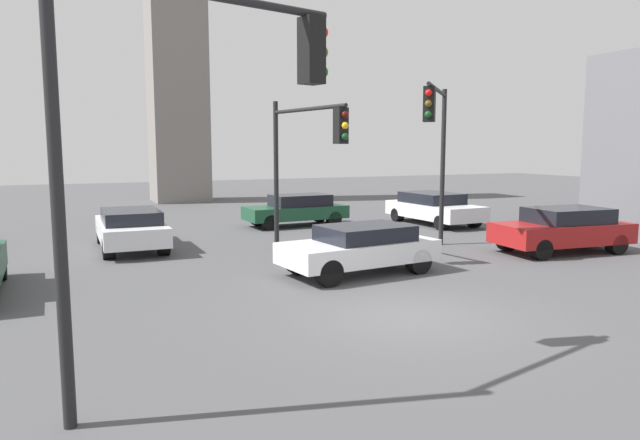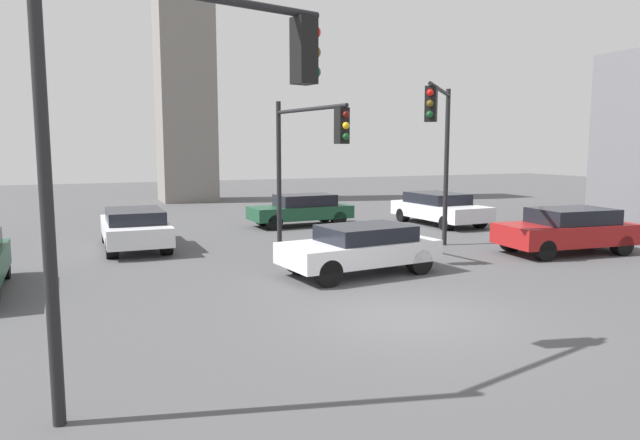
{
  "view_description": "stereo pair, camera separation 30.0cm",
  "coord_description": "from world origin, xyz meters",
  "px_view_note": "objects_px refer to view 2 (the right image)",
  "views": [
    {
      "loc": [
        -6.39,
        -9.7,
        3.45
      ],
      "look_at": [
        -0.27,
        3.8,
        1.56
      ],
      "focal_mm": 32.35,
      "sensor_mm": 36.0,
      "label": 1
    },
    {
      "loc": [
        -6.11,
        -9.82,
        3.45
      ],
      "look_at": [
        -0.27,
        3.8,
        1.56
      ],
      "focal_mm": 32.35,
      "sensor_mm": 36.0,
      "label": 2
    }
  ],
  "objects_px": {
    "car_4": "(361,248)",
    "car_6": "(302,209)",
    "traffic_light_2": "(185,98)",
    "car_2": "(567,230)",
    "car_5": "(135,227)",
    "traffic_light_1": "(440,132)",
    "traffic_light_0": "(308,145)",
    "car_3": "(439,208)"
  },
  "relations": [
    {
      "from": "traffic_light_1",
      "to": "car_5",
      "type": "xyz_separation_m",
      "value": [
        -8.89,
        4.88,
        -3.17
      ]
    },
    {
      "from": "car_3",
      "to": "car_2",
      "type": "bearing_deg",
      "value": -4.59
    },
    {
      "from": "traffic_light_1",
      "to": "car_6",
      "type": "bearing_deg",
      "value": -125.86
    },
    {
      "from": "car_5",
      "to": "car_6",
      "type": "distance_m",
      "value": 7.93
    },
    {
      "from": "car_2",
      "to": "car_4",
      "type": "relative_size",
      "value": 1.03
    },
    {
      "from": "traffic_light_1",
      "to": "traffic_light_2",
      "type": "bearing_deg",
      "value": -8.41
    },
    {
      "from": "traffic_light_1",
      "to": "traffic_light_2",
      "type": "height_order",
      "value": "traffic_light_2"
    },
    {
      "from": "car_4",
      "to": "car_6",
      "type": "distance_m",
      "value": 9.83
    },
    {
      "from": "car_5",
      "to": "car_6",
      "type": "relative_size",
      "value": 1.06
    },
    {
      "from": "traffic_light_2",
      "to": "car_2",
      "type": "xyz_separation_m",
      "value": [
        13.25,
        5.87,
        -3.33
      ]
    },
    {
      "from": "car_2",
      "to": "car_6",
      "type": "xyz_separation_m",
      "value": [
        -5.54,
        9.52,
        -0.04
      ]
    },
    {
      "from": "car_4",
      "to": "car_6",
      "type": "xyz_separation_m",
      "value": [
        2.04,
        9.62,
        0.01
      ]
    },
    {
      "from": "traffic_light_0",
      "to": "car_6",
      "type": "distance_m",
      "value": 7.82
    },
    {
      "from": "car_3",
      "to": "car_4",
      "type": "distance_m",
      "value": 10.95
    },
    {
      "from": "car_3",
      "to": "car_6",
      "type": "xyz_separation_m",
      "value": [
        -5.81,
        1.99,
        -0.01
      ]
    },
    {
      "from": "car_2",
      "to": "car_5",
      "type": "relative_size",
      "value": 0.95
    },
    {
      "from": "car_3",
      "to": "car_4",
      "type": "xyz_separation_m",
      "value": [
        -7.85,
        -7.63,
        -0.02
      ]
    },
    {
      "from": "traffic_light_1",
      "to": "car_2",
      "type": "relative_size",
      "value": 1.19
    },
    {
      "from": "traffic_light_0",
      "to": "traffic_light_1",
      "type": "distance_m",
      "value": 4.22
    },
    {
      "from": "car_3",
      "to": "car_6",
      "type": "height_order",
      "value": "car_3"
    },
    {
      "from": "car_3",
      "to": "car_4",
      "type": "relative_size",
      "value": 1.09
    },
    {
      "from": "traffic_light_2",
      "to": "traffic_light_0",
      "type": "bearing_deg",
      "value": 44.8
    },
    {
      "from": "traffic_light_1",
      "to": "car_4",
      "type": "distance_m",
      "value": 5.11
    },
    {
      "from": "traffic_light_0",
      "to": "car_6",
      "type": "bearing_deg",
      "value": 151.58
    },
    {
      "from": "car_5",
      "to": "traffic_light_1",
      "type": "bearing_deg",
      "value": -118.27
    },
    {
      "from": "traffic_light_2",
      "to": "traffic_light_1",
      "type": "bearing_deg",
      "value": 25.03
    },
    {
      "from": "car_5",
      "to": "car_4",
      "type": "bearing_deg",
      "value": -140.68
    },
    {
      "from": "traffic_light_0",
      "to": "car_3",
      "type": "height_order",
      "value": "traffic_light_0"
    },
    {
      "from": "car_3",
      "to": "car_5",
      "type": "relative_size",
      "value": 1.01
    },
    {
      "from": "car_4",
      "to": "car_5",
      "type": "relative_size",
      "value": 0.93
    },
    {
      "from": "car_4",
      "to": "car_5",
      "type": "distance_m",
      "value": 8.39
    },
    {
      "from": "traffic_light_1",
      "to": "car_5",
      "type": "height_order",
      "value": "traffic_light_1"
    },
    {
      "from": "traffic_light_1",
      "to": "traffic_light_0",
      "type": "bearing_deg",
      "value": -61.99
    },
    {
      "from": "traffic_light_0",
      "to": "car_5",
      "type": "distance_m",
      "value": 6.74
    },
    {
      "from": "car_2",
      "to": "car_3",
      "type": "distance_m",
      "value": 7.54
    },
    {
      "from": "traffic_light_0",
      "to": "car_4",
      "type": "height_order",
      "value": "traffic_light_0"
    },
    {
      "from": "car_4",
      "to": "car_5",
      "type": "bearing_deg",
      "value": -57.41
    },
    {
      "from": "car_6",
      "to": "car_2",
      "type": "bearing_deg",
      "value": 117.97
    },
    {
      "from": "traffic_light_0",
      "to": "traffic_light_1",
      "type": "xyz_separation_m",
      "value": [
        4.06,
        -1.08,
        0.41
      ]
    },
    {
      "from": "traffic_light_2",
      "to": "car_6",
      "type": "height_order",
      "value": "traffic_light_2"
    },
    {
      "from": "traffic_light_2",
      "to": "car_2",
      "type": "height_order",
      "value": "traffic_light_2"
    },
    {
      "from": "traffic_light_2",
      "to": "car_6",
      "type": "relative_size",
      "value": 1.29
    }
  ]
}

